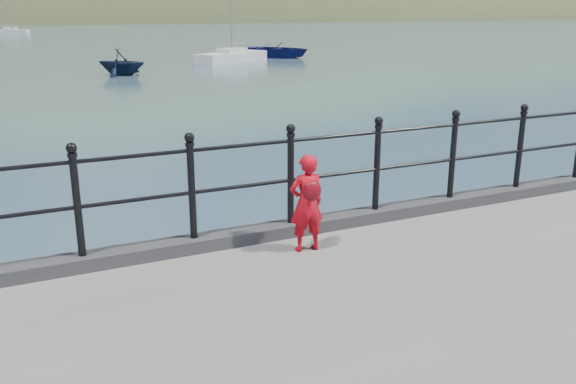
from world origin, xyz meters
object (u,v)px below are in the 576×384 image
railing (243,174)px  launch_blue (277,50)px  child (307,203)px  launch_navy (121,62)px  sailboat_deep (11,32)px  sailboat_near (232,58)px

railing → launch_blue: bearing=65.3°
child → launch_blue: size_ratio=0.20×
launch_navy → sailboat_deep: bearing=45.9°
launch_navy → sailboat_near: size_ratio=0.34×
sailboat_near → sailboat_deep: size_ratio=1.05×
child → sailboat_deep: 96.38m
child → launch_navy: 30.14m
launch_blue → launch_navy: (-13.47, -8.55, 0.18)m
launch_navy → sailboat_deep: size_ratio=0.36×
sailboat_near → sailboat_deep: sailboat_near is taller
railing → sailboat_deep: (0.17, 95.84, -1.48)m
launch_blue → launch_navy: bearing=-179.5°
child → sailboat_near: sailboat_near is taller
launch_navy → sailboat_deep: sailboat_deep is taller
launch_blue → sailboat_near: 5.63m
sailboat_deep → launch_navy: bearing=-60.3°
launch_navy → sailboat_near: sailboat_near is taller
launch_blue → launch_navy: size_ratio=1.94×
launch_blue → sailboat_deep: (-17.31, 57.90, -0.23)m
railing → sailboat_deep: size_ratio=2.30×
child → launch_blue: child is taller
railing → launch_blue: (17.48, 37.94, -1.25)m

